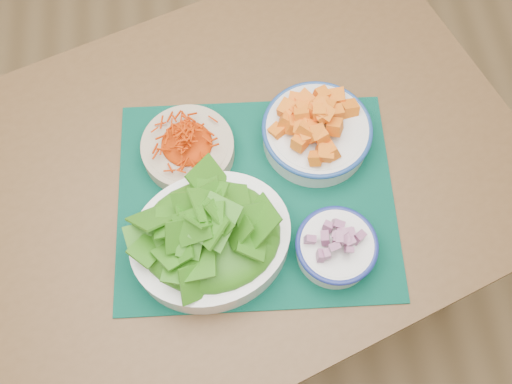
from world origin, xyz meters
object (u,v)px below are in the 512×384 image
at_px(placemat, 256,199).
at_px(onion_bowl, 336,246).
at_px(squash_bowl, 317,128).
at_px(lettuce_bowl, 210,235).
at_px(table, 214,197).
at_px(carrot_bowl, 188,147).

relative_size(placemat, onion_bowl, 3.13).
distance_m(squash_bowl, lettuce_bowl, 0.30).
bearing_deg(squash_bowl, onion_bowl, -90.72).
distance_m(table, lettuce_bowl, 0.22).
relative_size(table, squash_bowl, 5.35).
distance_m(placemat, onion_bowl, 0.18).
xyz_separation_m(table, onion_bowl, (0.21, -0.18, 0.14)).
height_order(table, placemat, placemat).
distance_m(lettuce_bowl, onion_bowl, 0.22).
bearing_deg(table, lettuce_bowl, -112.75).
height_order(table, squash_bowl, squash_bowl).
xyz_separation_m(table, squash_bowl, (0.21, 0.05, 0.15)).
xyz_separation_m(carrot_bowl, squash_bowl, (0.25, 0.00, 0.02)).
distance_m(placemat, lettuce_bowl, 0.14).
bearing_deg(onion_bowl, placemat, 136.14).
xyz_separation_m(carrot_bowl, onion_bowl, (0.25, -0.23, 0.01)).
distance_m(table, squash_bowl, 0.27).
bearing_deg(lettuce_bowl, onion_bowl, -24.79).
bearing_deg(table, placemat, -52.97).
distance_m(table, placemat, 0.14).
bearing_deg(table, onion_bowl, -59.38).
bearing_deg(carrot_bowl, placemat, -42.64).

